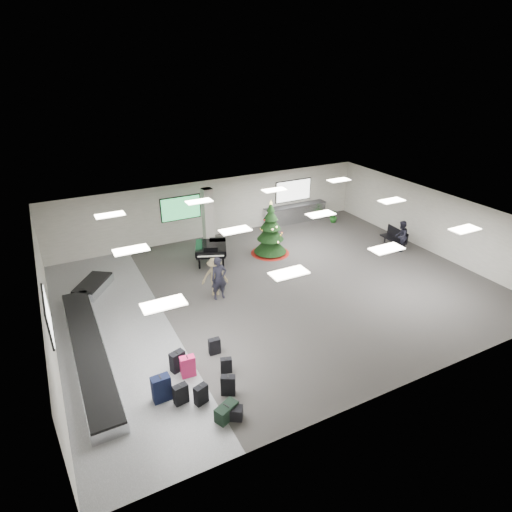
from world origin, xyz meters
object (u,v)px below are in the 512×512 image
christmas_tree (270,236)px  potted_plant_right (333,216)px  grand_piano (211,248)px  potted_plant_left (271,223)px  traveler_b (215,277)px  pink_suitcase (188,366)px  baggage_carousel (90,335)px  traveler_bench (401,236)px  bench (395,237)px  service_counter (295,214)px  traveler_a (219,278)px

christmas_tree → potted_plant_right: (5.57, 2.13, -0.58)m
grand_piano → potted_plant_left: 5.31m
traveler_b → pink_suitcase: bearing=-102.5°
baggage_carousel → christmas_tree: size_ratio=3.42×
traveler_b → traveler_bench: 10.23m
christmas_tree → bench: size_ratio=1.77×
baggage_carousel → potted_plant_left: bearing=29.9°
service_counter → traveler_a: bearing=-140.8°
bench → potted_plant_left: (-4.65, 5.08, -0.14)m
baggage_carousel → bench: size_ratio=6.06×
traveler_b → christmas_tree: bearing=51.9°
service_counter → bench: size_ratio=2.53×
traveler_b → baggage_carousel: bearing=-150.5°
grand_piano → traveler_b: 3.11m
traveler_a → potted_plant_right: bearing=30.3°
grand_piano → traveler_a: traveler_a is taller
bench → traveler_bench: bearing=-100.0°
traveler_b → bench: bearing=21.2°
baggage_carousel → service_counter: bearing=27.7°
traveler_b → potted_plant_right: 10.77m
baggage_carousel → potted_plant_right: 15.93m
bench → baggage_carousel: bearing=-171.3°
bench → christmas_tree: bearing=164.0°
traveler_b → service_counter: bearing=57.0°
grand_piano → pink_suitcase: bearing=-95.0°
pink_suitcase → grand_piano: 8.18m
pink_suitcase → traveler_bench: traveler_bench is taller
traveler_bench → potted_plant_left: bearing=-80.4°
pink_suitcase → grand_piano: size_ratio=0.33×
traveler_b → potted_plant_left: size_ratio=2.02×
bench → potted_plant_right: 4.49m
christmas_tree → potted_plant_left: size_ratio=3.36×
christmas_tree → traveler_bench: bearing=-24.7°
potted_plant_right → traveler_a: bearing=-152.2°
traveler_a → traveler_bench: bearing=3.2°
service_counter → potted_plant_left: bearing=-166.5°
traveler_bench → potted_plant_left: size_ratio=1.94×
service_counter → pink_suitcase: size_ratio=5.40×
grand_piano → service_counter: bearing=45.6°
traveler_bench → potted_plant_left: (-4.52, 5.59, -0.40)m
bench → potted_plant_left: size_ratio=1.89×
grand_piano → potted_plant_right: (8.67, 1.78, -0.37)m
service_counter → grand_piano: (-6.62, -2.88, 0.22)m
traveler_bench → potted_plant_right: bearing=-112.9°
potted_plant_left → bench: bearing=-47.5°
pink_suitcase → traveler_b: 5.14m
baggage_carousel → pink_suitcase: bearing=-53.8°
grand_piano → potted_plant_right: size_ratio=2.90×
grand_piano → potted_plant_left: size_ratio=2.68×
baggage_carousel → christmas_tree: (9.33, 3.51, 0.76)m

